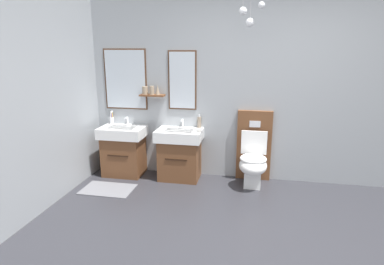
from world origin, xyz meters
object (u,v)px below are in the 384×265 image
(toilet, at_px, (253,158))
(toothbrush_cup, at_px, (112,120))
(vanity_sink_left, at_px, (124,149))
(vanity_sink_right, at_px, (180,153))
(soap_dispenser, at_px, (199,122))

(toilet, relative_size, toothbrush_cup, 4.93)
(toilet, distance_m, toothbrush_cup, 2.17)
(vanity_sink_left, distance_m, vanity_sink_right, 0.85)
(vanity_sink_right, height_order, toilet, toilet)
(toothbrush_cup, relative_size, soap_dispenser, 1.05)
(toothbrush_cup, bearing_deg, vanity_sink_left, -34.44)
(toilet, bearing_deg, soap_dispenser, 167.75)
(toilet, relative_size, soap_dispenser, 5.20)
(soap_dispenser, bearing_deg, vanity_sink_left, -171.00)
(vanity_sink_right, bearing_deg, toothbrush_cup, 171.42)
(toilet, height_order, soap_dispenser, toilet)
(toilet, xyz_separation_m, soap_dispenser, (-0.79, 0.17, 0.43))
(vanity_sink_left, bearing_deg, toothbrush_cup, 145.56)
(vanity_sink_right, bearing_deg, vanity_sink_left, 180.00)
(toothbrush_cup, bearing_deg, vanity_sink_right, -8.58)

